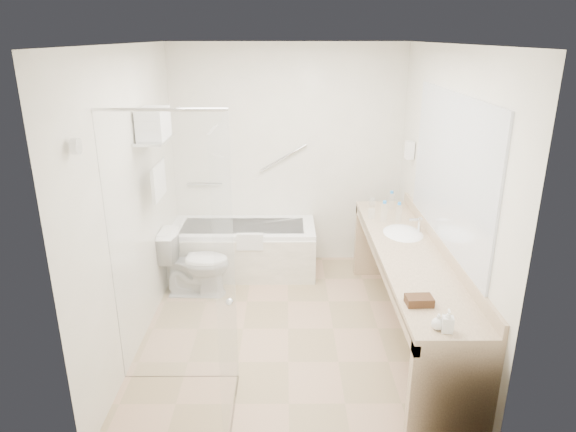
{
  "coord_description": "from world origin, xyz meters",
  "views": [
    {
      "loc": [
        -0.02,
        -4.12,
        2.57
      ],
      "look_at": [
        0.0,
        0.3,
        1.0
      ],
      "focal_mm": 32.0,
      "sensor_mm": 36.0,
      "label": 1
    }
  ],
  "objects_px": {
    "amenity_basket": "(419,301)",
    "water_bottle_left": "(391,201)",
    "vanity_counter": "(408,273)",
    "toilet": "(196,263)",
    "bathtub": "(244,249)"
  },
  "relations": [
    {
      "from": "amenity_basket",
      "to": "water_bottle_left",
      "type": "height_order",
      "value": "water_bottle_left"
    },
    {
      "from": "vanity_counter",
      "to": "toilet",
      "type": "height_order",
      "value": "vanity_counter"
    },
    {
      "from": "bathtub",
      "to": "amenity_basket",
      "type": "distance_m",
      "value": 2.75
    },
    {
      "from": "vanity_counter",
      "to": "toilet",
      "type": "relative_size",
      "value": 3.84
    },
    {
      "from": "amenity_basket",
      "to": "vanity_counter",
      "type": "bearing_deg",
      "value": 80.89
    },
    {
      "from": "vanity_counter",
      "to": "toilet",
      "type": "distance_m",
      "value": 2.17
    },
    {
      "from": "toilet",
      "to": "amenity_basket",
      "type": "height_order",
      "value": "amenity_basket"
    },
    {
      "from": "water_bottle_left",
      "to": "amenity_basket",
      "type": "bearing_deg",
      "value": -95.57
    },
    {
      "from": "bathtub",
      "to": "amenity_basket",
      "type": "relative_size",
      "value": 8.97
    },
    {
      "from": "toilet",
      "to": "water_bottle_left",
      "type": "bearing_deg",
      "value": -82.28
    },
    {
      "from": "bathtub",
      "to": "vanity_counter",
      "type": "bearing_deg",
      "value": -42.35
    },
    {
      "from": "bathtub",
      "to": "amenity_basket",
      "type": "height_order",
      "value": "amenity_basket"
    },
    {
      "from": "amenity_basket",
      "to": "bathtub",
      "type": "bearing_deg",
      "value": 120.85
    },
    {
      "from": "vanity_counter",
      "to": "amenity_basket",
      "type": "height_order",
      "value": "vanity_counter"
    },
    {
      "from": "vanity_counter",
      "to": "toilet",
      "type": "bearing_deg",
      "value": 156.71
    }
  ]
}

